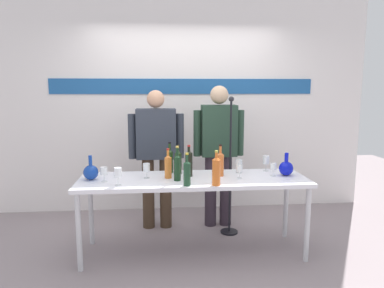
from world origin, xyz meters
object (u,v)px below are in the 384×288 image
(wine_glass_left_1, at_px, (104,171))
(wine_glass_right_0, at_px, (239,164))
(wine_glass_left_0, at_px, (118,173))
(wine_bottle_6, at_px, (216,170))
(wine_bottle_1, at_px, (170,160))
(wine_bottle_2, at_px, (177,166))
(presenter_left, at_px, (156,150))
(microphone_stand, at_px, (230,188))
(wine_bottle_4, at_px, (187,172))
(wine_bottle_7, at_px, (178,161))
(decanter_blue_left, at_px, (91,172))
(wine_bottle_5, at_px, (168,166))
(display_table, at_px, (193,184))
(wine_bottle_3, at_px, (220,163))
(wine_glass_right_1, at_px, (239,168))
(wine_glass_right_3, at_px, (266,160))
(wine_glass_right_2, at_px, (273,167))
(wine_bottle_0, at_px, (189,163))
(wine_glass_left_2, at_px, (146,168))

(wine_glass_left_1, relative_size, wine_glass_right_0, 0.98)
(wine_glass_left_0, bearing_deg, wine_bottle_6, -4.83)
(wine_bottle_1, bearing_deg, wine_bottle_2, -79.95)
(presenter_left, height_order, wine_glass_left_1, presenter_left)
(presenter_left, distance_m, microphone_stand, 0.96)
(wine_bottle_4, relative_size, wine_bottle_7, 1.02)
(decanter_blue_left, distance_m, wine_bottle_1, 0.81)
(wine_bottle_5, height_order, wine_glass_left_1, wine_bottle_5)
(display_table, relative_size, wine_bottle_3, 7.01)
(wine_bottle_4, distance_m, wine_glass_right_1, 0.58)
(presenter_left, bearing_deg, wine_bottle_4, -73.95)
(wine_bottle_5, bearing_deg, display_table, -4.21)
(wine_bottle_2, relative_size, wine_glass_right_3, 2.01)
(wine_bottle_4, height_order, wine_glass_right_0, wine_bottle_4)
(wine_glass_right_2, height_order, microphone_stand, microphone_stand)
(decanter_blue_left, relative_size, wine_bottle_0, 0.75)
(wine_glass_right_2, bearing_deg, wine_glass_right_3, 92.60)
(wine_glass_left_0, bearing_deg, wine_glass_right_1, 7.82)
(wine_glass_right_3, height_order, microphone_stand, microphone_stand)
(decanter_blue_left, bearing_deg, display_table, -1.24)
(wine_bottle_0, distance_m, microphone_stand, 0.74)
(wine_glass_right_2, bearing_deg, wine_bottle_2, -174.18)
(wine_glass_right_0, height_order, wine_glass_right_2, wine_glass_right_0)
(decanter_blue_left, relative_size, wine_bottle_3, 0.75)
(wine_bottle_0, height_order, wine_bottle_1, wine_bottle_1)
(display_table, bearing_deg, wine_bottle_7, 124.59)
(wine_bottle_3, height_order, wine_bottle_6, wine_bottle_6)
(wine_glass_left_2, height_order, wine_glass_right_0, wine_glass_left_2)
(wine_glass_right_1, bearing_deg, wine_glass_right_2, 10.61)
(wine_glass_left_0, relative_size, wine_glass_right_1, 1.20)
(wine_glass_left_0, bearing_deg, decanter_blue_left, 140.57)
(wine_bottle_0, distance_m, wine_glass_left_2, 0.43)
(wine_bottle_0, xyz_separation_m, wine_bottle_3, (0.32, -0.01, -0.01))
(wine_bottle_4, bearing_deg, microphone_stand, 53.46)
(wine_bottle_7, relative_size, wine_glass_left_1, 2.08)
(wine_glass_left_0, relative_size, wine_glass_right_3, 0.99)
(wine_glass_right_2, xyz_separation_m, wine_glass_right_3, (-0.01, 0.22, 0.03))
(wine_bottle_6, bearing_deg, wine_glass_right_0, 55.79)
(presenter_left, height_order, wine_glass_left_0, presenter_left)
(wine_bottle_6, height_order, wine_glass_right_2, wine_bottle_6)
(wine_bottle_1, distance_m, wine_glass_left_1, 0.72)
(presenter_left, relative_size, wine_glass_right_0, 11.25)
(wine_bottle_3, distance_m, microphone_stand, 0.58)
(wine_bottle_6, height_order, wine_glass_right_1, wine_bottle_6)
(wine_bottle_3, relative_size, wine_bottle_5, 1.08)
(presenter_left, xyz_separation_m, wine_glass_right_3, (1.17, -0.48, -0.05))
(display_table, height_order, wine_bottle_0, wine_bottle_0)
(wine_bottle_2, bearing_deg, wine_bottle_3, 18.67)
(wine_bottle_7, bearing_deg, wine_glass_left_2, -152.59)
(wine_glass_right_1, bearing_deg, decanter_blue_left, 176.99)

